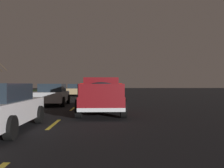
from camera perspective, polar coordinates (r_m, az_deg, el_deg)
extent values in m
plane|color=black|center=(27.44, -9.57, -3.19)|extent=(144.00, 144.00, 0.00)
cube|color=yellow|center=(9.99, -12.86, -8.73)|extent=(2.40, 0.14, 0.01)
cube|color=yellow|center=(16.01, -8.70, -5.44)|extent=(2.40, 0.14, 0.01)
cube|color=yellow|center=(22.00, -6.86, -3.96)|extent=(2.40, 0.14, 0.01)
cube|color=yellow|center=(28.62, -5.73, -3.05)|extent=(2.40, 0.14, 0.01)
cube|color=yellow|center=(33.93, -5.14, -2.58)|extent=(2.40, 0.14, 0.01)
cube|color=yellow|center=(40.67, -4.62, -2.15)|extent=(2.40, 0.14, 0.01)
cube|color=yellow|center=(46.69, -4.28, -1.88)|extent=(2.40, 0.14, 0.01)
cube|color=yellow|center=(53.19, -4.00, -1.65)|extent=(2.40, 0.14, 0.01)
cube|color=yellow|center=(59.53, -3.79, -1.48)|extent=(2.40, 0.14, 0.01)
cube|color=yellow|center=(65.25, -3.63, -1.35)|extent=(2.40, 0.14, 0.01)
cube|color=yellow|center=(72.10, -3.47, -1.22)|extent=(2.40, 0.14, 0.01)
cube|color=yellow|center=(78.18, -3.36, -1.13)|extent=(2.40, 0.14, 0.01)
cube|color=yellow|center=(17.89, -19.50, -4.87)|extent=(2.40, 0.14, 0.01)
cube|color=yellow|center=(23.44, -15.24, -3.72)|extent=(2.40, 0.14, 0.01)
cube|color=yellow|center=(28.56, -12.83, -3.06)|extent=(2.40, 0.14, 0.01)
cube|color=yellow|center=(35.08, -10.79, -2.49)|extent=(2.40, 0.14, 0.01)
cube|color=yellow|center=(41.37, -9.44, -2.12)|extent=(2.40, 0.14, 0.01)
cube|color=yellow|center=(48.12, -8.39, -1.82)|extent=(2.40, 0.14, 0.01)
cube|color=yellow|center=(54.99, -7.59, -1.60)|extent=(2.40, 0.14, 0.01)
cube|color=yellow|center=(60.02, -7.12, -1.46)|extent=(2.40, 0.14, 0.01)
cube|color=yellow|center=(65.20, -6.71, -1.35)|extent=(2.40, 0.14, 0.01)
cube|color=yellow|center=(70.76, -6.34, -1.25)|extent=(2.40, 0.14, 0.01)
cube|color=yellow|center=(76.53, -6.01, -1.15)|extent=(2.40, 0.14, 0.01)
cube|color=silver|center=(28.58, -19.87, -3.05)|extent=(108.00, 0.14, 0.01)
cube|color=maroon|center=(13.20, -2.48, -3.70)|extent=(5.42, 2.07, 0.60)
cube|color=maroon|center=(14.36, -2.49, -0.41)|extent=(2.18, 1.87, 0.90)
cube|color=#1E2833|center=(13.31, -2.48, -0.22)|extent=(0.06, 1.44, 0.50)
cube|color=maroon|center=(12.13, -6.90, -1.28)|extent=(3.02, 0.12, 0.56)
cube|color=maroon|center=(12.14, 1.98, -1.28)|extent=(3.02, 0.12, 0.56)
cube|color=maroon|center=(10.52, -2.42, -1.47)|extent=(0.10, 1.88, 0.56)
cube|color=silver|center=(10.57, -2.42, -5.81)|extent=(0.14, 2.00, 0.16)
cube|color=red|center=(10.55, -6.77, -0.38)|extent=(0.06, 0.14, 0.20)
cube|color=red|center=(10.56, 1.92, -0.38)|extent=(0.06, 0.14, 0.20)
ellipsoid|color=#232833|center=(12.10, -2.46, -1.09)|extent=(2.61, 1.55, 0.64)
sphere|color=silver|center=(12.60, -4.10, -1.69)|extent=(0.40, 0.40, 0.40)
sphere|color=beige|center=(11.51, -0.95, -1.95)|extent=(0.34, 0.34, 0.34)
cylinder|color=black|center=(15.03, -6.33, -4.21)|extent=(0.84, 0.28, 0.84)
cylinder|color=black|center=(15.03, 1.32, -4.20)|extent=(0.84, 0.28, 0.84)
cylinder|color=black|center=(11.48, -7.46, -5.50)|extent=(0.84, 0.28, 0.84)
cylinder|color=black|center=(11.49, 2.57, -5.50)|extent=(0.84, 0.28, 0.84)
cube|color=silver|center=(9.13, -23.80, -5.59)|extent=(4.41, 1.83, 0.70)
cylinder|color=black|center=(10.29, -15.94, -6.58)|extent=(0.68, 0.22, 0.68)
cylinder|color=black|center=(7.46, -21.72, -9.10)|extent=(0.68, 0.22, 0.68)
cube|color=#9E845B|center=(33.00, -8.23, -1.56)|extent=(4.42, 1.86, 0.70)
cube|color=#1E2833|center=(32.74, -8.27, -0.47)|extent=(2.49, 1.62, 0.56)
cylinder|color=black|center=(34.59, -9.48, -1.97)|extent=(0.68, 0.22, 0.68)
cylinder|color=black|center=(34.43, -6.50, -1.98)|extent=(0.68, 0.22, 0.68)
cylinder|color=black|center=(31.63, -10.11, -2.15)|extent=(0.68, 0.22, 0.68)
cylinder|color=black|center=(31.45, -6.86, -2.16)|extent=(0.68, 0.22, 0.68)
cube|color=red|center=(30.86, -8.61, -1.57)|extent=(0.10, 1.51, 0.10)
cube|color=#B2B5BA|center=(18.92, -12.98, -2.71)|extent=(4.43, 1.88, 0.70)
cube|color=#1E2833|center=(18.65, -13.11, -0.81)|extent=(2.49, 1.63, 0.56)
cylinder|color=black|center=(20.57, -14.73, -3.30)|extent=(0.68, 0.22, 0.68)
cylinder|color=black|center=(20.28, -9.74, -3.35)|extent=(0.68, 0.22, 0.68)
cylinder|color=black|center=(17.65, -16.71, -3.84)|extent=(0.68, 0.22, 0.68)
cylinder|color=black|center=(17.32, -10.90, -3.92)|extent=(0.68, 0.22, 0.68)
cube|color=red|center=(16.80, -14.25, -2.87)|extent=(0.11, 1.51, 0.10)
cylinder|color=#423323|center=(42.38, -23.22, 3.63)|extent=(0.51, 1.16, 1.31)
cylinder|color=#423323|center=(42.74, -23.67, 2.97)|extent=(1.00, 0.30, 0.75)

